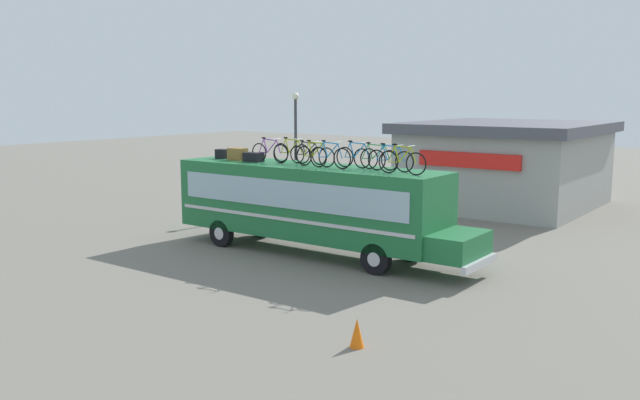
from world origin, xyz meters
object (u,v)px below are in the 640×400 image
Objects in this scene: rooftop_bicycle_6 at (357,157)px; traffic_cone at (357,333)px; rooftop_bicycle_7 at (376,158)px; rooftop_bicycle_8 at (390,160)px; luggage_bag_3 at (253,157)px; rooftop_bicycle_5 at (330,157)px; luggage_bag_1 at (223,154)px; rooftop_bicycle_1 at (270,152)px; rooftop_bicycle_2 at (291,152)px; rooftop_bicycle_9 at (402,162)px; street_lamp at (296,140)px; luggage_bag_2 at (238,154)px; bus at (312,202)px; rooftop_bicycle_3 at (308,154)px; rooftop_bicycle_4 at (315,156)px.

rooftop_bicycle_6 reaches higher than traffic_cone.
rooftop_bicycle_7 is 0.72m from rooftop_bicycle_8.
luggage_bag_3 is 3.67m from rooftop_bicycle_5.
rooftop_bicycle_8 is (7.67, -0.01, 0.20)m from luggage_bag_1.
rooftop_bicycle_1 is 1.02× the size of rooftop_bicycle_2.
rooftop_bicycle_9 is 12.43m from street_lamp.
rooftop_bicycle_2 is 1.01× the size of rooftop_bicycle_6.
rooftop_bicycle_8 is (5.13, 0.09, -0.00)m from rooftop_bicycle_1.
rooftop_bicycle_6 is (4.39, 0.40, 0.22)m from luggage_bag_3.
traffic_cone is (2.49, -6.33, -3.26)m from rooftop_bicycle_9.
rooftop_bicycle_7 is at bearing 1.57° from luggage_bag_1.
rooftop_bicycle_5 is 1.58m from rooftop_bicycle_7.
luggage_bag_2 is 7.39m from street_lamp.
rooftop_bicycle_2 is 0.30× the size of street_lamp.
rooftop_bicycle_2 is at bearing 170.95° from rooftop_bicycle_9.
street_lamp reaches higher than luggage_bag_1.
street_lamp is at bearing 110.80° from luggage_bag_2.
rooftop_bicycle_7 is (5.13, 0.42, 0.21)m from luggage_bag_3.
rooftop_bicycle_6 reaches higher than rooftop_bicycle_7.
traffic_cone is at bearing -46.67° from bus.
traffic_cone is (5.37, -6.46, -3.26)m from rooftop_bicycle_5.
rooftop_bicycle_3 is at bearing 133.80° from traffic_cone.
rooftop_bicycle_5 reaches higher than rooftop_bicycle_7.
luggage_bag_3 is 0.43× the size of rooftop_bicycle_5.
rooftop_bicycle_8 reaches higher than luggage_bag_3.
street_lamp is at bearing 103.93° from luggage_bag_1.
bus is at bearing -47.96° from street_lamp.
street_lamp is (-7.19, 7.17, -0.08)m from rooftop_bicycle_5.
bus is 6.98× the size of rooftop_bicycle_5.
luggage_bag_3 is 0.44× the size of rooftop_bicycle_3.
luggage_bag_2 is 0.38× the size of rooftop_bicycle_7.
rooftop_bicycle_7 is 0.31× the size of street_lamp.
bus is 3.60m from rooftop_bicycle_8.
rooftop_bicycle_5 is 10.15m from street_lamp.
rooftop_bicycle_4 is at bearing -2.86° from luggage_bag_1.
rooftop_bicycle_2 reaches higher than luggage_bag_3.
traffic_cone is (6.85, -7.14, -3.22)m from rooftop_bicycle_3.
rooftop_bicycle_5 is at bearing -11.50° from rooftop_bicycle_4.
luggage_bag_2 is 0.39× the size of rooftop_bicycle_1.
rooftop_bicycle_3 reaches higher than bus.
rooftop_bicycle_8 is (0.69, -0.20, 0.00)m from rooftop_bicycle_7.
rooftop_bicycle_2 is 8.14m from street_lamp.
rooftop_bicycle_9 is (8.39, -0.52, 0.22)m from luggage_bag_1.
rooftop_bicycle_3 is 2.20m from rooftop_bicycle_6.
luggage_bag_2 reaches higher than luggage_bag_1.
rooftop_bicycle_7 is at bearing 153.39° from rooftop_bicycle_9.
rooftop_bicycle_2 reaches higher than rooftop_bicycle_4.
street_lamp is (-2.63, 6.91, 0.09)m from luggage_bag_2.
rooftop_bicycle_8 reaches higher than luggage_bag_1.
rooftop_bicycle_1 is at bearing 141.04° from traffic_cone.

